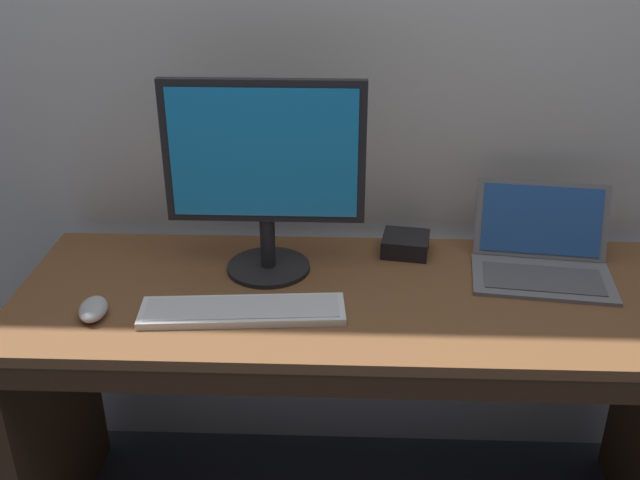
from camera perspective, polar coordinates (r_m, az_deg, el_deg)
name	(u,v)px	position (r m, az deg, el deg)	size (l,w,h in m)	color
desk	(355,369)	(1.90, 2.80, -10.11)	(1.68, 0.61, 0.78)	brown
laptop_space_gray	(542,252)	(1.95, 17.04, -0.89)	(0.38, 0.33, 0.20)	slate
external_monitor	(265,170)	(1.77, -4.38, 5.52)	(0.49, 0.21, 0.50)	black
wired_keyboard	(243,311)	(1.70, -6.10, -5.55)	(0.48, 0.16, 0.02)	white
computer_mouse	(93,309)	(1.76, -17.40, -5.20)	(0.06, 0.10, 0.04)	#B7B7BC
external_drive_box	(405,244)	(1.98, 6.73, -0.32)	(0.12, 0.12, 0.05)	black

